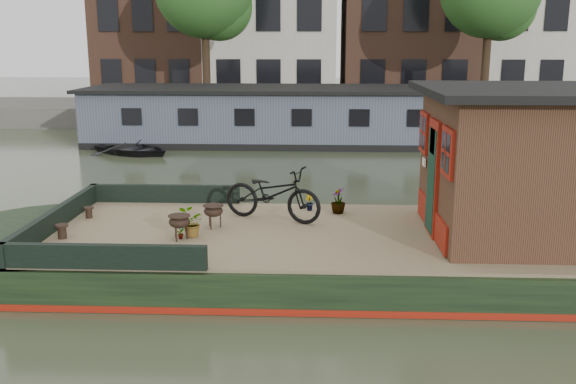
{
  "coord_description": "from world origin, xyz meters",
  "views": [
    {
      "loc": [
        -1.5,
        -10.35,
        3.76
      ],
      "look_at": [
        -1.98,
        0.5,
        1.22
      ],
      "focal_mm": 40.0,
      "sensor_mm": 36.0,
      "label": 1
    }
  ],
  "objects_px": {
    "cabin": "(544,162)",
    "brazier_front": "(180,227)",
    "dinghy": "(133,145)",
    "bicycle": "(273,193)",
    "brazier_rear": "(214,216)"
  },
  "relations": [
    {
      "from": "dinghy",
      "to": "brazier_front",
      "type": "bearing_deg",
      "value": -133.71
    },
    {
      "from": "cabin",
      "to": "brazier_front",
      "type": "xyz_separation_m",
      "value": [
        -5.87,
        -0.53,
        -1.02
      ]
    },
    {
      "from": "brazier_rear",
      "to": "dinghy",
      "type": "distance_m",
      "value": 11.98
    },
    {
      "from": "cabin",
      "to": "brazier_front",
      "type": "distance_m",
      "value": 5.98
    },
    {
      "from": "brazier_rear",
      "to": "dinghy",
      "type": "bearing_deg",
      "value": 112.42
    },
    {
      "from": "dinghy",
      "to": "bicycle",
      "type": "bearing_deg",
      "value": -125.25
    },
    {
      "from": "brazier_front",
      "to": "brazier_rear",
      "type": "bearing_deg",
      "value": 58.02
    },
    {
      "from": "bicycle",
      "to": "brazier_front",
      "type": "bearing_deg",
      "value": 152.97
    },
    {
      "from": "cabin",
      "to": "brazier_rear",
      "type": "bearing_deg",
      "value": 178.17
    },
    {
      "from": "brazier_front",
      "to": "brazier_rear",
      "type": "height_order",
      "value": "brazier_front"
    },
    {
      "from": "bicycle",
      "to": "dinghy",
      "type": "bearing_deg",
      "value": 49.6
    },
    {
      "from": "cabin",
      "to": "bicycle",
      "type": "xyz_separation_m",
      "value": [
        -4.45,
        0.71,
        -0.74
      ]
    },
    {
      "from": "brazier_front",
      "to": "dinghy",
      "type": "relative_size",
      "value": 0.14
    },
    {
      "from": "brazier_rear",
      "to": "dinghy",
      "type": "height_order",
      "value": "brazier_rear"
    },
    {
      "from": "bicycle",
      "to": "cabin",
      "type": "bearing_deg",
      "value": -77.24
    }
  ]
}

